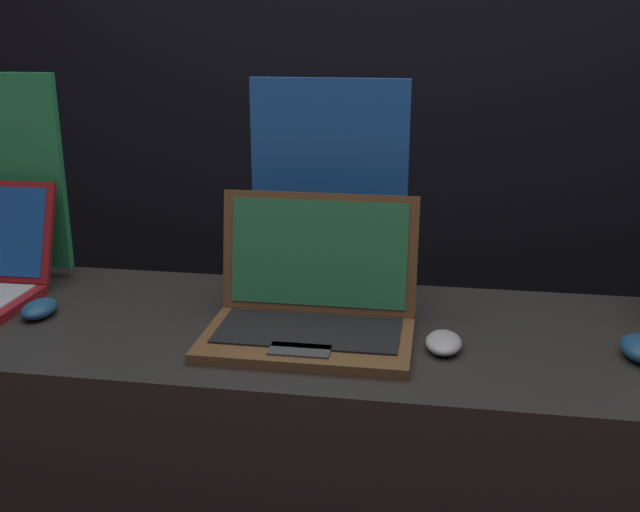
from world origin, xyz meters
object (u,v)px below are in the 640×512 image
object	(u,v)px
mouse_front	(39,309)
promo_stand_middle	(329,195)
mouse_middle	(444,343)
laptop_middle	(312,304)

from	to	relation	value
mouse_front	promo_stand_middle	xyz separation A→B (m)	(0.57, 0.22, 0.21)
mouse_middle	promo_stand_middle	xyz separation A→B (m)	(-0.25, 0.26, 0.21)
mouse_front	laptop_middle	distance (m)	0.57
mouse_middle	promo_stand_middle	distance (m)	0.42
promo_stand_middle	mouse_middle	bearing A→B (deg)	-45.42
laptop_middle	mouse_front	bearing A→B (deg)	-179.73
mouse_front	mouse_middle	size ratio (longest dim) A/B	0.95
laptop_middle	promo_stand_middle	distance (m)	0.28
mouse_front	laptop_middle	xyz separation A→B (m)	(0.57, 0.00, 0.04)
mouse_front	promo_stand_middle	world-z (taller)	promo_stand_middle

